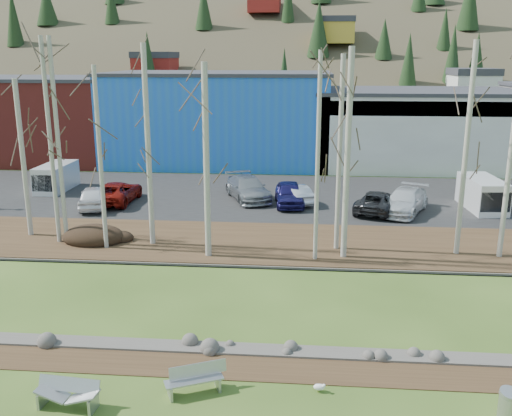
# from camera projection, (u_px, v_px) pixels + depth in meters

# --- Properties ---
(ground) EXTENTS (200.00, 200.00, 0.00)m
(ground) POSITION_uv_depth(u_px,v_px,m) (228.00, 404.00, 16.46)
(ground) COLOR #324B17
(ground) RESTS_ON ground
(dirt_strip) EXTENTS (80.00, 1.80, 0.03)m
(dirt_strip) POSITION_uv_depth(u_px,v_px,m) (237.00, 366.00, 18.47)
(dirt_strip) COLOR #382616
(dirt_strip) RESTS_ON ground
(near_bank_rocks) EXTENTS (80.00, 0.80, 0.50)m
(near_bank_rocks) POSITION_uv_depth(u_px,v_px,m) (240.00, 351.00, 19.44)
(near_bank_rocks) COLOR #47423D
(near_bank_rocks) RESTS_ON ground
(river) EXTENTS (80.00, 8.00, 0.90)m
(river) POSITION_uv_depth(u_px,v_px,m) (252.00, 301.00, 23.38)
(river) COLOR black
(river) RESTS_ON ground
(far_bank_rocks) EXTENTS (80.00, 0.80, 0.46)m
(far_bank_rocks) POSITION_uv_depth(u_px,v_px,m) (260.00, 265.00, 27.33)
(far_bank_rocks) COLOR #47423D
(far_bank_rocks) RESTS_ON ground
(far_bank) EXTENTS (80.00, 7.00, 0.15)m
(far_bank) POSITION_uv_depth(u_px,v_px,m) (265.00, 243.00, 30.39)
(far_bank) COLOR #382616
(far_bank) RESTS_ON ground
(parking_lot) EXTENTS (80.00, 14.00, 0.14)m
(parking_lot) POSITION_uv_depth(u_px,v_px,m) (275.00, 196.00, 40.50)
(parking_lot) COLOR black
(parking_lot) RESTS_ON ground
(building_brick) EXTENTS (16.32, 12.24, 7.80)m
(building_brick) POSITION_uv_depth(u_px,v_px,m) (36.00, 118.00, 55.00)
(building_brick) COLOR maroon
(building_brick) RESTS_ON ground
(building_blue) EXTENTS (20.40, 12.24, 8.30)m
(building_blue) POSITION_uv_depth(u_px,v_px,m) (220.00, 117.00, 53.42)
(building_blue) COLOR blue
(building_blue) RESTS_ON ground
(building_white) EXTENTS (18.36, 12.24, 6.80)m
(building_white) POSITION_uv_depth(u_px,v_px,m) (415.00, 127.00, 52.08)
(building_white) COLOR beige
(building_white) RESTS_ON ground
(hillside) EXTENTS (160.00, 72.00, 35.00)m
(hillside) POSITION_uv_depth(u_px,v_px,m) (296.00, 6.00, 92.76)
(hillside) COLOR #383021
(hillside) RESTS_ON ground
(bench_intact) EXTENTS (1.80, 1.18, 0.87)m
(bench_intact) POSITION_uv_depth(u_px,v_px,m) (195.00, 379.00, 16.94)
(bench_intact) COLOR #A5A7AA
(bench_intact) RESTS_ON ground
(bench_damaged) EXTENTS (1.90, 0.79, 0.82)m
(bench_damaged) POSITION_uv_depth(u_px,v_px,m) (68.00, 394.00, 16.23)
(bench_damaged) COLOR #A5A7AA
(bench_damaged) RESTS_ON ground
(litter_bin) EXTENTS (0.69, 0.69, 0.91)m
(litter_bin) POSITION_uv_depth(u_px,v_px,m) (508.00, 408.00, 15.50)
(litter_bin) COLOR #A5A7AA
(litter_bin) RESTS_ON ground
(seagull) EXTENTS (0.41, 0.20, 0.30)m
(seagull) POSITION_uv_depth(u_px,v_px,m) (320.00, 387.00, 17.02)
(seagull) COLOR gold
(seagull) RESTS_ON ground
(dirt_mound) EXTENTS (3.34, 2.36, 0.66)m
(dirt_mound) POSITION_uv_depth(u_px,v_px,m) (94.00, 235.00, 30.35)
(dirt_mound) COLOR black
(dirt_mound) RESTS_ON far_bank
(birch_0) EXTENTS (0.26, 0.26, 8.45)m
(birch_0) POSITION_uv_depth(u_px,v_px,m) (23.00, 159.00, 30.49)
(birch_0) COLOR beige
(birch_0) RESTS_ON far_bank
(birch_1) EXTENTS (0.22, 0.22, 10.55)m
(birch_1) POSITION_uv_depth(u_px,v_px,m) (58.00, 143.00, 29.01)
(birch_1) COLOR beige
(birch_1) RESTS_ON far_bank
(birch_2) EXTENTS (0.27, 0.27, 10.20)m
(birch_2) POSITION_uv_depth(u_px,v_px,m) (148.00, 147.00, 28.83)
(birch_2) COLOR beige
(birch_2) RESTS_ON far_bank
(birch_3) EXTENTS (0.22, 0.22, 9.17)m
(birch_3) POSITION_uv_depth(u_px,v_px,m) (100.00, 160.00, 28.31)
(birch_3) COLOR beige
(birch_3) RESTS_ON far_bank
(birch_4) EXTENTS (0.30, 0.30, 9.33)m
(birch_4) POSITION_uv_depth(u_px,v_px,m) (206.00, 163.00, 27.09)
(birch_4) COLOR beige
(birch_4) RESTS_ON far_bank
(birch_5) EXTENTS (0.24, 0.24, 9.69)m
(birch_5) POSITION_uv_depth(u_px,v_px,m) (340.00, 155.00, 28.09)
(birch_5) COLOR beige
(birch_5) RESTS_ON far_bank
(birch_6) EXTENTS (0.20, 0.20, 9.84)m
(birch_6) POSITION_uv_depth(u_px,v_px,m) (318.00, 159.00, 26.56)
(birch_6) COLOR beige
(birch_6) RESTS_ON far_bank
(birch_7) EXTENTS (0.29, 0.29, 10.01)m
(birch_7) POSITION_uv_depth(u_px,v_px,m) (347.00, 156.00, 26.85)
(birch_7) COLOR beige
(birch_7) RESTS_ON far_bank
(birch_8) EXTENTS (0.25, 0.25, 10.31)m
(birch_8) POSITION_uv_depth(u_px,v_px,m) (466.00, 151.00, 27.28)
(birch_8) COLOR beige
(birch_8) RESTS_ON far_bank
(birch_9) EXTENTS (0.25, 0.25, 10.55)m
(birch_9) POSITION_uv_depth(u_px,v_px,m) (511.00, 150.00, 26.81)
(birch_9) COLOR beige
(birch_9) RESTS_ON far_bank
(birch_10) EXTENTS (0.22, 0.22, 10.55)m
(birch_10) POSITION_uv_depth(u_px,v_px,m) (50.00, 143.00, 29.05)
(birch_10) COLOR beige
(birch_10) RESTS_ON far_bank
(car_0) EXTENTS (2.67, 4.58, 1.46)m
(car_0) POSITION_uv_depth(u_px,v_px,m) (94.00, 197.00, 37.01)
(car_0) COLOR white
(car_0) RESTS_ON parking_lot
(car_1) EXTENTS (2.43, 5.10, 1.40)m
(car_1) POSITION_uv_depth(u_px,v_px,m) (117.00, 192.00, 38.37)
(car_1) COLOR maroon
(car_1) RESTS_ON parking_lot
(car_2) EXTENTS (4.06, 5.80, 1.56)m
(car_2) POSITION_uv_depth(u_px,v_px,m) (248.00, 188.00, 39.17)
(car_2) COLOR gray
(car_2) RESTS_ON parking_lot
(car_3) EXTENTS (2.22, 4.62, 1.52)m
(car_3) POSITION_uv_depth(u_px,v_px,m) (289.00, 194.00, 37.70)
(car_3) COLOR #19164F
(car_3) RESTS_ON parking_lot
(car_4) EXTENTS (2.85, 4.09, 1.28)m
(car_4) POSITION_uv_depth(u_px,v_px,m) (294.00, 194.00, 38.25)
(car_4) COLOR silver
(car_4) RESTS_ON parking_lot
(car_5) EXTENTS (3.73, 5.31, 1.35)m
(car_5) POSITION_uv_depth(u_px,v_px,m) (378.00, 202.00, 36.01)
(car_5) COLOR #242527
(car_5) RESTS_ON parking_lot
(car_6) EXTENTS (4.04, 5.59, 1.50)m
(car_6) POSITION_uv_depth(u_px,v_px,m) (405.00, 201.00, 35.80)
(car_6) COLOR silver
(car_6) RESTS_ON parking_lot
(van_white) EXTENTS (2.23, 4.70, 2.00)m
(van_white) POSITION_uv_depth(u_px,v_px,m) (483.00, 194.00, 36.51)
(van_white) COLOR white
(van_white) RESTS_ON parking_lot
(van_grey) EXTENTS (1.83, 4.36, 1.91)m
(van_grey) POSITION_uv_depth(u_px,v_px,m) (55.00, 178.00, 41.75)
(van_grey) COLOR silver
(van_grey) RESTS_ON parking_lot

